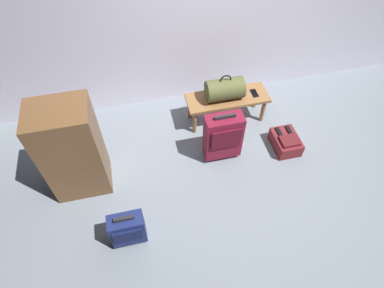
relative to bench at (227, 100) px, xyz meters
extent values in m
plane|color=slate|center=(-0.08, -1.00, -0.32)|extent=(6.60, 6.60, 0.00)
cube|color=olive|center=(0.00, 0.00, 0.04)|extent=(1.00, 0.36, 0.04)
cylinder|color=olive|center=(-0.44, -0.13, -0.15)|extent=(0.05, 0.05, 0.34)
cylinder|color=olive|center=(0.44, -0.13, -0.15)|extent=(0.05, 0.05, 0.34)
cylinder|color=olive|center=(-0.44, 0.13, -0.15)|extent=(0.05, 0.05, 0.34)
cylinder|color=olive|center=(0.44, 0.13, -0.15)|extent=(0.05, 0.05, 0.34)
cylinder|color=#51562D|center=(-0.05, 0.00, 0.19)|extent=(0.44, 0.26, 0.26)
torus|color=black|center=(-0.05, 0.00, 0.33)|extent=(0.14, 0.02, 0.14)
cube|color=black|center=(0.34, -0.01, 0.06)|extent=(0.07, 0.14, 0.01)
cube|color=black|center=(0.34, -0.01, 0.07)|extent=(0.06, 0.13, 0.00)
cube|color=maroon|center=(-0.22, -0.56, 0.02)|extent=(0.41, 0.19, 0.57)
cube|color=#500E1C|center=(-0.22, -0.67, 0.09)|extent=(0.33, 0.02, 0.26)
cube|color=#262628|center=(-0.22, -0.56, 0.33)|extent=(0.23, 0.03, 0.04)
cylinder|color=black|center=(-0.37, -0.49, -0.29)|extent=(0.02, 0.05, 0.05)
cylinder|color=black|center=(-0.08, -0.49, -0.29)|extent=(0.02, 0.05, 0.05)
cube|color=navy|center=(-1.37, -1.36, -0.08)|extent=(0.32, 0.16, 0.37)
cube|color=#11183E|center=(-1.37, -1.45, -0.04)|extent=(0.26, 0.02, 0.17)
cube|color=#262628|center=(-1.37, -1.36, 0.12)|extent=(0.18, 0.03, 0.04)
cylinder|color=black|center=(-1.48, -1.31, -0.29)|extent=(0.02, 0.05, 0.05)
cylinder|color=black|center=(-1.26, -1.31, -0.29)|extent=(0.02, 0.05, 0.05)
cube|color=maroon|center=(0.55, -0.61, -0.23)|extent=(0.28, 0.38, 0.17)
cube|color=#55181C|center=(0.55, -0.68, -0.13)|extent=(0.21, 0.17, 0.04)
cube|color=black|center=(0.49, -0.55, -0.14)|extent=(0.04, 0.19, 0.02)
cube|color=black|center=(0.62, -0.55, -0.14)|extent=(0.04, 0.19, 0.02)
cube|color=brown|center=(-1.78, -0.58, 0.23)|extent=(0.56, 0.44, 1.10)
camera|label=1|loc=(-1.08, -2.75, 2.71)|focal=30.25mm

